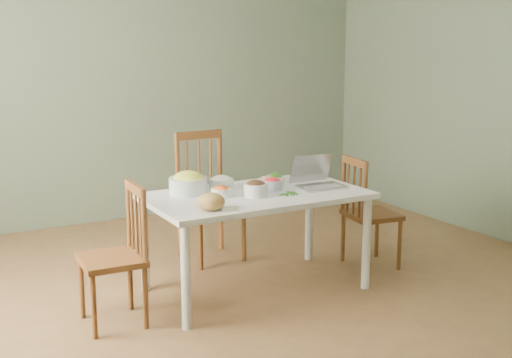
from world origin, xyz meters
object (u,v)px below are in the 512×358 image
chair_far (211,198)px  bowl_squash (188,183)px  chair_left (111,256)px  dining_table (256,242)px  laptop (322,173)px  bread_boule (211,202)px  chair_right (372,212)px

chair_far → bowl_squash: chair_far is taller
bowl_squash → chair_left: bearing=-156.6°
bowl_squash → dining_table: bearing=-27.5°
chair_far → bowl_squash: (-0.43, -0.55, 0.27)m
chair_far → bowl_squash: 0.75m
chair_left → bowl_squash: (0.65, 0.28, 0.34)m
dining_table → chair_left: bearing=-176.6°
laptop → bowl_squash: bearing=164.7°
chair_left → bowl_squash: 0.78m
bread_boule → bowl_squash: 0.50m
bowl_squash → laptop: bearing=-18.2°
chair_far → laptop: (0.48, -0.85, 0.30)m
chair_left → chair_far: bearing=130.2°
bread_boule → laptop: size_ratio=0.53×
chair_left → laptop: 1.60m
chair_right → chair_left: bearing=100.3°
dining_table → chair_right: chair_right is taller
dining_table → chair_left: 1.07m
chair_right → laptop: (-0.55, -0.09, 0.38)m
laptop → chair_far: bearing=122.6°
laptop → bread_boule: bearing=-165.9°
chair_far → chair_left: size_ratio=1.17×
bowl_squash → chair_right: bearing=-8.2°
chair_far → bread_boule: chair_far is taller
chair_right → laptop: size_ratio=2.65×
chair_far → chair_right: chair_far is taller
chair_right → laptop: bearing=107.7°
chair_far → chair_right: bearing=-39.4°
bread_boule → bowl_squash: (0.06, 0.49, 0.02)m
dining_table → bowl_squash: size_ratio=5.68×
dining_table → chair_far: size_ratio=1.47×
dining_table → laptop: bearing=-9.6°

